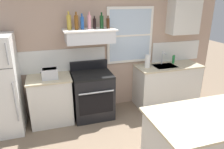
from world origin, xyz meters
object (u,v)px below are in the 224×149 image
(bottle_amber_wine, at_px, (76,22))
(dish_soap_bottle, at_px, (173,59))
(bottle_brown_stout, at_px, (108,23))
(kitchen_island, at_px, (201,146))
(toaster, at_px, (50,74))
(bottle_champagne_gold_foil, at_px, (69,22))
(stove_range, at_px, (93,95))
(paper_towel_roll, at_px, (148,61))
(bottle_blue_liqueur, at_px, (82,23))
(bottle_rose_pink, at_px, (89,22))
(bottle_dark_green_wine, at_px, (102,22))
(bottle_balsamic_dark, at_px, (95,23))

(bottle_amber_wine, bearing_deg, dish_soap_bottle, 1.23)
(bottle_brown_stout, height_order, kitchen_island, bottle_brown_stout)
(toaster, height_order, bottle_champagne_gold_foil, bottle_champagne_gold_foil)
(toaster, bearing_deg, stove_range, 3.07)
(bottle_champagne_gold_foil, height_order, bottle_amber_wine, bottle_champagne_gold_foil)
(bottle_champagne_gold_foil, xyz_separation_m, bottle_brown_stout, (0.70, -0.08, -0.03))
(stove_range, distance_m, paper_towel_roll, 1.33)
(dish_soap_bottle, bearing_deg, paper_towel_roll, -171.72)
(bottle_blue_liqueur, relative_size, bottle_rose_pink, 0.91)
(kitchen_island, bearing_deg, paper_towel_roll, 84.87)
(dish_soap_bottle, bearing_deg, stove_range, -175.82)
(toaster, relative_size, bottle_dark_green_wine, 1.01)
(bottle_rose_pink, relative_size, bottle_brown_stout, 1.32)
(bottle_champagne_gold_foil, bearing_deg, bottle_brown_stout, -6.39)
(bottle_rose_pink, distance_m, kitchen_island, 2.68)
(toaster, relative_size, kitchen_island, 0.21)
(bottle_champagne_gold_foil, bearing_deg, kitchen_island, -56.83)
(bottle_blue_liqueur, height_order, dish_soap_bottle, bottle_blue_liqueur)
(bottle_amber_wine, height_order, bottle_blue_liqueur, bottle_amber_wine)
(stove_range, xyz_separation_m, dish_soap_bottle, (1.88, 0.14, 0.54))
(toaster, height_order, bottle_rose_pink, bottle_rose_pink)
(toaster, bearing_deg, bottle_amber_wine, 13.77)
(bottle_champagne_gold_foil, distance_m, bottle_dark_green_wine, 0.59)
(kitchen_island, bearing_deg, bottle_brown_stout, 108.27)
(bottle_rose_pink, distance_m, dish_soap_bottle, 2.07)
(bottle_amber_wine, relative_size, bottle_blue_liqueur, 1.12)
(toaster, bearing_deg, bottle_brown_stout, 5.47)
(bottle_blue_liqueur, bearing_deg, bottle_rose_pink, 5.12)
(bottle_champagne_gold_foil, xyz_separation_m, bottle_blue_liqueur, (0.23, -0.06, -0.01))
(bottle_brown_stout, bearing_deg, bottle_balsamic_dark, 164.25)
(bottle_rose_pink, height_order, kitchen_island, bottle_rose_pink)
(bottle_dark_green_wine, relative_size, dish_soap_bottle, 1.63)
(bottle_amber_wine, bearing_deg, bottle_rose_pink, 1.31)
(dish_soap_bottle, height_order, kitchen_island, dish_soap_bottle)
(bottle_amber_wine, height_order, bottle_balsamic_dark, bottle_amber_wine)
(toaster, distance_m, bottle_balsamic_dark, 1.23)
(paper_towel_roll, distance_m, dish_soap_bottle, 0.70)
(bottle_dark_green_wine, relative_size, kitchen_island, 0.21)
(bottle_champagne_gold_foil, bearing_deg, dish_soap_bottle, -0.19)
(bottle_dark_green_wine, height_order, kitchen_island, bottle_dark_green_wine)
(bottle_champagne_gold_foil, distance_m, bottle_rose_pink, 0.36)
(bottle_blue_liqueur, distance_m, dish_soap_bottle, 2.19)
(toaster, relative_size, bottle_champagne_gold_foil, 0.95)
(dish_soap_bottle, bearing_deg, kitchen_island, -112.56)
(bottle_rose_pink, xyz_separation_m, paper_towel_roll, (1.19, -0.06, -0.83))
(toaster, height_order, bottle_brown_stout, bottle_brown_stout)
(dish_soap_bottle, bearing_deg, bottle_champagne_gold_foil, 179.81)
(paper_towel_roll, height_order, dish_soap_bottle, paper_towel_roll)
(bottle_amber_wine, distance_m, bottle_brown_stout, 0.58)
(bottle_champagne_gold_foil, bearing_deg, bottle_amber_wine, -22.95)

